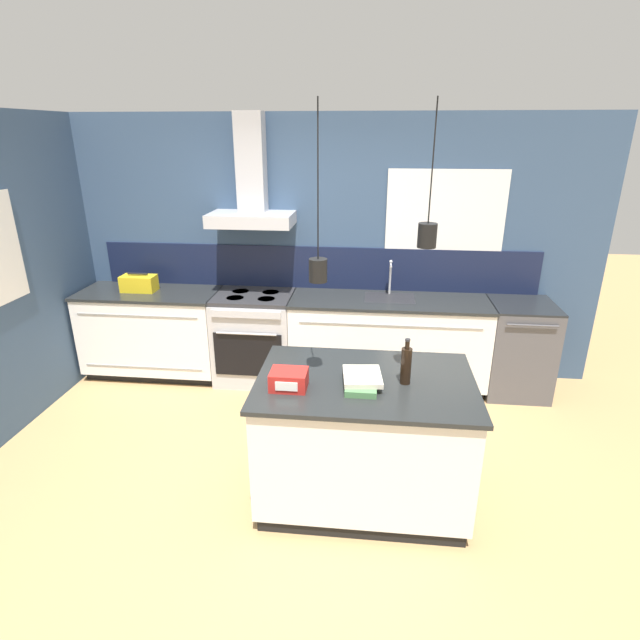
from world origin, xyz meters
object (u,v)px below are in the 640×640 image
object	(u,v)px
oven_range	(255,337)
yellow_toolbox	(139,283)
dishwasher	(517,348)
bottle_on_island	(406,365)
book_stack	(362,380)
red_supply_box	(289,380)

from	to	relation	value
oven_range	yellow_toolbox	size ratio (longest dim) A/B	2.68
oven_range	yellow_toolbox	xyz separation A→B (m)	(-1.17, 0.00, 0.54)
dishwasher	bottle_on_island	size ratio (longest dim) A/B	2.97
dishwasher	book_stack	xyz separation A→B (m)	(-1.47, -1.77, 0.49)
oven_range	bottle_on_island	size ratio (longest dim) A/B	2.97
yellow_toolbox	oven_range	bearing A→B (deg)	-0.21
yellow_toolbox	book_stack	bearing A→B (deg)	-37.66
oven_range	red_supply_box	world-z (taller)	red_supply_box
book_stack	oven_range	bearing A→B (deg)	122.45
dishwasher	red_supply_box	size ratio (longest dim) A/B	3.94
dishwasher	red_supply_box	bearing A→B (deg)	-136.10
oven_range	book_stack	xyz separation A→B (m)	(1.12, -1.77, 0.49)
oven_range	bottle_on_island	world-z (taller)	bottle_on_island
red_supply_box	yellow_toolbox	xyz separation A→B (m)	(-1.84, 1.85, 0.02)
oven_range	book_stack	bearing A→B (deg)	-57.55
bottle_on_island	yellow_toolbox	xyz separation A→B (m)	(-2.57, 1.71, -0.05)
bottle_on_island	oven_range	bearing A→B (deg)	129.36
book_stack	red_supply_box	bearing A→B (deg)	-169.76
dishwasher	oven_range	bearing A→B (deg)	-179.91
oven_range	book_stack	size ratio (longest dim) A/B	2.70
yellow_toolbox	dishwasher	bearing A→B (deg)	-0.00
bottle_on_island	book_stack	bearing A→B (deg)	-167.40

